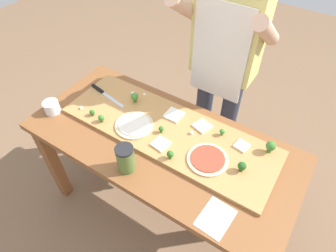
{
  "coord_description": "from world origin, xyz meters",
  "views": [
    {
      "loc": [
        0.61,
        -0.87,
        2.02
      ],
      "look_at": [
        0.01,
        0.06,
        0.85
      ],
      "focal_mm": 30.97,
      "sensor_mm": 36.0,
      "label": 1
    }
  ],
  "objects_px": {
    "broccoli_floret_front_right": "(242,166)",
    "broccoli_floret_front_left": "(222,132)",
    "prep_table": "(161,153)",
    "broccoli_floret_back_mid": "(135,97)",
    "pizza_slice_center": "(202,126)",
    "broccoli_floret_back_left": "(101,118)",
    "cheese_crumble_d": "(192,133)",
    "cheese_crumble_c": "(133,94)",
    "broccoli_floret_center_left": "(170,154)",
    "sauce_jar": "(126,159)",
    "flour_cup": "(52,108)",
    "recipe_note": "(216,218)",
    "broccoli_floret_back_right": "(161,129)",
    "cheese_crumble_b": "(81,108)",
    "chefs_knife": "(103,93)",
    "cook_center": "(224,59)",
    "cheese_crumble_a": "(144,95)",
    "pizza_slice_near_right": "(174,115)",
    "pizza_slice_far_right": "(161,144)",
    "broccoli_floret_front_mid": "(271,146)",
    "broccoli_floret_center_right": "(92,112)",
    "pizza_whole_white_garlic": "(134,125)",
    "pizza_whole_tomato_red": "(208,159)",
    "pizza_slice_far_left": "(242,146)"
  },
  "relations": [
    {
      "from": "broccoli_floret_front_right",
      "to": "broccoli_floret_front_left",
      "type": "xyz_separation_m",
      "value": [
        -0.19,
        0.17,
        -0.01
      ]
    },
    {
      "from": "prep_table",
      "to": "broccoli_floret_back_mid",
      "type": "height_order",
      "value": "broccoli_floret_back_mid"
    },
    {
      "from": "pizza_slice_center",
      "to": "broccoli_floret_back_mid",
      "type": "height_order",
      "value": "broccoli_floret_back_mid"
    },
    {
      "from": "broccoli_floret_back_left",
      "to": "cheese_crumble_d",
      "type": "xyz_separation_m",
      "value": [
        0.49,
        0.2,
        -0.02
      ]
    },
    {
      "from": "prep_table",
      "to": "cheese_crumble_c",
      "type": "xyz_separation_m",
      "value": [
        -0.35,
        0.2,
        0.15
      ]
    },
    {
      "from": "broccoli_floret_center_left",
      "to": "sauce_jar",
      "type": "distance_m",
      "value": 0.23
    },
    {
      "from": "broccoli_floret_front_right",
      "to": "pizza_slice_center",
      "type": "bearing_deg",
      "value": 152.05
    },
    {
      "from": "flour_cup",
      "to": "recipe_note",
      "type": "xyz_separation_m",
      "value": [
        1.15,
        -0.08,
        -0.03
      ]
    },
    {
      "from": "broccoli_floret_center_left",
      "to": "broccoli_floret_back_right",
      "type": "height_order",
      "value": "broccoli_floret_center_left"
    },
    {
      "from": "broccoli_floret_center_left",
      "to": "cheese_crumble_b",
      "type": "height_order",
      "value": "broccoli_floret_center_left"
    },
    {
      "from": "chefs_knife",
      "to": "pizza_slice_center",
      "type": "distance_m",
      "value": 0.69
    },
    {
      "from": "pizza_slice_center",
      "to": "cook_center",
      "type": "relative_size",
      "value": 0.05
    },
    {
      "from": "recipe_note",
      "to": "broccoli_floret_front_left",
      "type": "bearing_deg",
      "value": 112.73
    },
    {
      "from": "cheese_crumble_a",
      "to": "sauce_jar",
      "type": "relative_size",
      "value": 0.09
    },
    {
      "from": "broccoli_floret_back_left",
      "to": "sauce_jar",
      "type": "xyz_separation_m",
      "value": [
        0.32,
        -0.17,
        0.03
      ]
    },
    {
      "from": "broccoli_floret_back_right",
      "to": "broccoli_floret_back_mid",
      "type": "distance_m",
      "value": 0.31
    },
    {
      "from": "chefs_knife",
      "to": "broccoli_floret_front_left",
      "type": "height_order",
      "value": "broccoli_floret_front_left"
    },
    {
      "from": "pizza_slice_near_right",
      "to": "broccoli_floret_back_mid",
      "type": "height_order",
      "value": "broccoli_floret_back_mid"
    },
    {
      "from": "cheese_crumble_c",
      "to": "recipe_note",
      "type": "height_order",
      "value": "cheese_crumble_c"
    },
    {
      "from": "flour_cup",
      "to": "sauce_jar",
      "type": "xyz_separation_m",
      "value": [
        0.64,
        -0.08,
        0.05
      ]
    },
    {
      "from": "pizza_slice_near_right",
      "to": "pizza_slice_far_right",
      "type": "xyz_separation_m",
      "value": [
        0.06,
        -0.23,
        0.0
      ]
    },
    {
      "from": "prep_table",
      "to": "broccoli_floret_back_mid",
      "type": "distance_m",
      "value": 0.38
    },
    {
      "from": "broccoli_floret_front_mid",
      "to": "cheese_crumble_c",
      "type": "height_order",
      "value": "broccoli_floret_front_mid"
    },
    {
      "from": "broccoli_floret_front_left",
      "to": "broccoli_floret_back_right",
      "type": "relative_size",
      "value": 1.0
    },
    {
      "from": "broccoli_floret_center_left",
      "to": "cheese_crumble_c",
      "type": "relative_size",
      "value": 3.04
    },
    {
      "from": "broccoli_floret_center_right",
      "to": "pizza_whole_white_garlic",
      "type": "bearing_deg",
      "value": 14.14
    },
    {
      "from": "broccoli_floret_front_mid",
      "to": "sauce_jar",
      "type": "distance_m",
      "value": 0.75
    },
    {
      "from": "pizza_slice_center",
      "to": "broccoli_floret_back_left",
      "type": "relative_size",
      "value": 1.7
    },
    {
      "from": "broccoli_floret_front_right",
      "to": "sauce_jar",
      "type": "xyz_separation_m",
      "value": [
        -0.5,
        -0.29,
        0.02
      ]
    },
    {
      "from": "pizza_whole_tomato_red",
      "to": "chefs_knife",
      "type": "bearing_deg",
      "value": 172.2
    },
    {
      "from": "chefs_knife",
      "to": "cheese_crumble_b",
      "type": "distance_m",
      "value": 0.18
    },
    {
      "from": "pizza_slice_center",
      "to": "broccoli_floret_back_right",
      "type": "xyz_separation_m",
      "value": [
        -0.17,
        -0.16,
        0.02
      ]
    },
    {
      "from": "broccoli_floret_center_right",
      "to": "broccoli_floret_front_mid",
      "type": "distance_m",
      "value": 1.02
    },
    {
      "from": "broccoli_floret_back_mid",
      "to": "recipe_note",
      "type": "bearing_deg",
      "value": -28.12
    },
    {
      "from": "cheese_crumble_c",
      "to": "cook_center",
      "type": "bearing_deg",
      "value": 44.1
    },
    {
      "from": "prep_table",
      "to": "broccoli_floret_center_left",
      "type": "xyz_separation_m",
      "value": [
        0.12,
        -0.1,
        0.17
      ]
    },
    {
      "from": "broccoli_floret_front_mid",
      "to": "recipe_note",
      "type": "relative_size",
      "value": 0.42
    },
    {
      "from": "cook_center",
      "to": "cheese_crumble_d",
      "type": "bearing_deg",
      "value": -82.78
    },
    {
      "from": "broccoli_floret_back_right",
      "to": "cheese_crumble_d",
      "type": "relative_size",
      "value": 2.72
    },
    {
      "from": "pizza_slice_far_right",
      "to": "broccoli_floret_front_left",
      "type": "distance_m",
      "value": 0.35
    },
    {
      "from": "pizza_slice_far_right",
      "to": "broccoli_floret_front_left",
      "type": "relative_size",
      "value": 1.91
    },
    {
      "from": "sauce_jar",
      "to": "broccoli_floret_front_right",
      "type": "bearing_deg",
      "value": 29.66
    },
    {
      "from": "pizza_whole_white_garlic",
      "to": "pizza_slice_far_left",
      "type": "relative_size",
      "value": 3.17
    },
    {
      "from": "chefs_knife",
      "to": "prep_table",
      "type": "bearing_deg",
      "value": -11.79
    },
    {
      "from": "cheese_crumble_b",
      "to": "broccoli_floret_front_mid",
      "type": "bearing_deg",
      "value": 15.49
    },
    {
      "from": "broccoli_floret_back_right",
      "to": "pizza_whole_white_garlic",
      "type": "bearing_deg",
      "value": -165.31
    },
    {
      "from": "broccoli_floret_front_left",
      "to": "broccoli_floret_back_right",
      "type": "height_order",
      "value": "same"
    },
    {
      "from": "pizza_slice_near_right",
      "to": "chefs_knife",
      "type": "bearing_deg",
      "value": -171.53
    },
    {
      "from": "pizza_slice_near_right",
      "to": "cheese_crumble_b",
      "type": "xyz_separation_m",
      "value": [
        -0.51,
        -0.26,
        0.0
      ]
    },
    {
      "from": "pizza_slice_near_right",
      "to": "broccoli_floret_center_left",
      "type": "height_order",
      "value": "broccoli_floret_center_left"
    }
  ]
}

